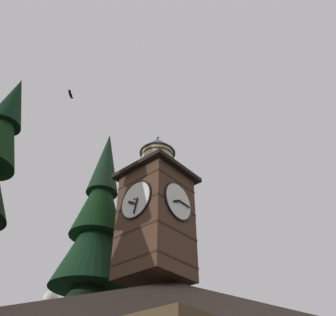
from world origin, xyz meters
The scene contains 4 objects.
clock_tower centered at (1.80, -1.22, 11.67)m, with size 3.80×3.80×9.35m.
pine_tree_behind centered at (2.45, -5.48, 7.75)m, with size 6.76×6.76×19.22m.
moon centered at (-15.35, -38.34, 17.19)m, with size 2.31×2.31×2.31m.
flying_bird_high centered at (6.92, -4.13, 18.85)m, with size 0.65×0.57×0.12m.
Camera 1 is at (14.19, 10.27, 2.28)m, focal length 36.89 mm.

